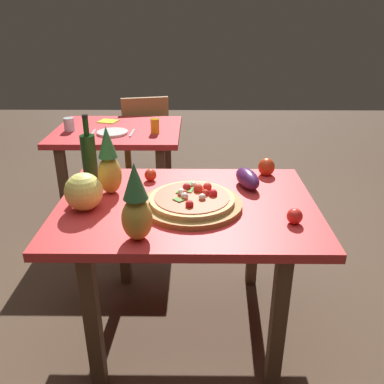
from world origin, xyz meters
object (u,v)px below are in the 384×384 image
Objects in this scene: dinner_plate at (113,132)px; dining_chair at (145,136)px; drinking_glass_water at (69,124)px; fork_utensil at (93,133)px; tomato_near_board at (150,175)px; napkin_folded at (108,121)px; melon at (84,192)px; bell_pepper at (266,167)px; pineapple_left at (136,206)px; eggplant at (247,178)px; display_table at (187,220)px; drinking_glass_juice at (155,126)px; pineapple_right at (109,164)px; pizza_board at (192,204)px; tomato_at_corner at (295,216)px; wine_bottle at (89,156)px; background_table at (119,143)px; knife_utensil at (132,133)px; pizza at (192,198)px.

dining_chair is at bearing 79.60° from dinner_plate.
drinking_glass_water reaches higher than fork_utensil.
tomato_near_board is 1.28m from napkin_folded.
melon reaches higher than drinking_glass_water.
fork_utensil is (-1.11, 0.78, -0.04)m from bell_pepper.
eggplant is (0.48, 0.51, -0.09)m from pineapple_left.
eggplant is (0.30, 0.19, 0.14)m from display_table.
bell_pepper is 1.04m from drinking_glass_juice.
napkin_folded is (0.04, 0.33, -0.00)m from fork_utensil.
pizza_board is at bearing -21.13° from pineapple_right.
tomato_at_corner reaches higher than fork_utensil.
background_table is at bearing 91.82° from wine_bottle.
tomato_at_corner is at bearing -55.72° from background_table.
bell_pepper is (0.39, 0.39, 0.03)m from pizza_board.
knife_utensil reaches higher than napkin_folded.
napkin_folded is (-0.40, 0.32, -0.05)m from drinking_glass_juice.
melon is 0.93× the size of knife_utensil.
dining_chair is 4.25× the size of eggplant.
pineapple_right reaches higher than eggplant.
bell_pepper is (0.87, 0.42, -0.04)m from melon.
bell_pepper reaches higher than background_table.
pizza_board is at bearing -121.01° from pizza.
drinking_glass_juice is 0.31m from dinner_plate.
tomato_at_corner is 0.37× the size of fork_utensil.
pineapple_right is 1.03m from knife_utensil.
pizza is at bearing -53.82° from drinking_glass_water.
pineapple_right is 1.96× the size of melon.
melon is (0.06, -0.36, -0.04)m from wine_bottle.
tomato_at_corner is (0.45, -0.19, 0.12)m from display_table.
pineapple_left reaches higher than display_table.
wine_bottle reaches higher than tomato_near_board.
tomato_at_corner is at bearing -20.15° from pizza.
melon is 0.96m from bell_pepper.
pizza_board is 2.06× the size of dinner_plate.
fork_utensil is at bearing -177.74° from drinking_glass_juice.
drinking_glass_water is 0.53× the size of knife_utensil.
melon reaches higher than eggplant.
background_table is 1.76m from tomato_at_corner.
pizza_board reaches higher than napkin_folded.
bell_pepper is 0.94× the size of drinking_glass_juice.
bell_pepper is at bearing -37.21° from fork_utensil.
melon is 1.20× the size of napkin_folded.
bell_pepper reaches higher than pizza.
display_table is at bearing 60.45° from pineapple_left.
display_table is at bearing -68.01° from knife_utensil.
background_table is 1.64m from pineapple_left.
pineapple_right is (0.17, -1.15, 0.26)m from background_table.
pineapple_right reaches higher than drinking_glass_juice.
pizza is 0.37m from pineapple_left.
background_table is at bearing 93.82° from melon.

